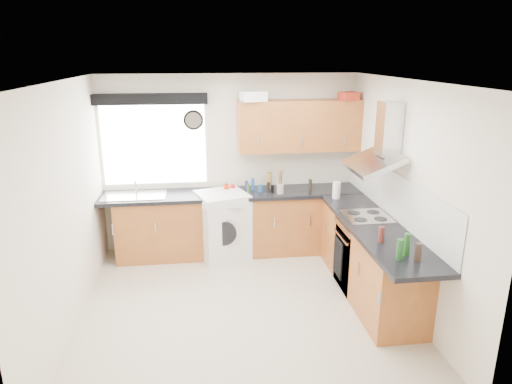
{
  "coord_description": "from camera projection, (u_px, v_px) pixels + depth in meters",
  "views": [
    {
      "loc": [
        -0.43,
        -4.55,
        2.76
      ],
      "look_at": [
        0.25,
        0.85,
        1.1
      ],
      "focal_mm": 32.0,
      "sensor_mm": 36.0,
      "label": 1
    }
  ],
  "objects": [
    {
      "name": "base_cab_corner",
      "position": [
        335.0,
        220.0,
        6.65
      ],
      "size": [
        0.6,
        0.6,
        0.86
      ],
      "primitive_type": "cube",
      "color": "brown",
      "rests_on": "ground_plane"
    },
    {
      "name": "utensil_pot",
      "position": [
        280.0,
        189.0,
        6.25
      ],
      "size": [
        0.12,
        0.12,
        0.14
      ],
      "primitive_type": "cylinder",
      "rotation": [
        0.0,
        0.0,
        0.31
      ],
      "color": "gray",
      "rests_on": "worktop_back"
    },
    {
      "name": "jar_3",
      "position": [
        253.0,
        184.0,
        6.41
      ],
      "size": [
        0.05,
        0.05,
        0.17
      ],
      "primitive_type": "cylinder",
      "color": "navy",
      "rests_on": "worktop_back"
    },
    {
      "name": "jar_4",
      "position": [
        268.0,
        186.0,
        6.48
      ],
      "size": [
        0.05,
        0.05,
        0.1
      ],
      "primitive_type": "cylinder",
      "color": "black",
      "rests_on": "worktop_back"
    },
    {
      "name": "jar_6",
      "position": [
        261.0,
        188.0,
        6.34
      ],
      "size": [
        0.07,
        0.07,
        0.09
      ],
      "primitive_type": "cylinder",
      "color": "navy",
      "rests_on": "worktop_back"
    },
    {
      "name": "window",
      "position": [
        154.0,
        145.0,
        6.3
      ],
      "size": [
        1.4,
        0.02,
        1.1
      ],
      "primitive_type": "cube",
      "color": "white",
      "rests_on": "wall_back"
    },
    {
      "name": "wall_back",
      "position": [
        230.0,
        163.0,
        6.52
      ],
      "size": [
        3.6,
        0.02,
        2.5
      ],
      "primitive_type": "cube",
      "color": "silver",
      "rests_on": "ground_plane"
    },
    {
      "name": "jar_2",
      "position": [
        269.0,
        180.0,
        6.52
      ],
      "size": [
        0.07,
        0.07,
        0.22
      ],
      "primitive_type": "cylinder",
      "color": "olive",
      "rests_on": "worktop_back"
    },
    {
      "name": "base_cab_back",
      "position": [
        226.0,
        225.0,
        6.47
      ],
      "size": [
        3.0,
        0.58,
        0.86
      ],
      "primitive_type": "cube",
      "color": "brown",
      "rests_on": "ground_plane"
    },
    {
      "name": "hob_plate",
      "position": [
        367.0,
        216.0,
        5.37
      ],
      "size": [
        0.52,
        0.52,
        0.01
      ],
      "primitive_type": "cube",
      "color": "#BCBCBC",
      "rests_on": "worktop_right"
    },
    {
      "name": "tomato_cluster",
      "position": [
        228.0,
        187.0,
        6.46
      ],
      "size": [
        0.21,
        0.21,
        0.07
      ],
      "primitive_type": null,
      "rotation": [
        0.0,
        0.0,
        -0.34
      ],
      "color": "#C12002",
      "rests_on": "worktop_back"
    },
    {
      "name": "ceiling",
      "position": [
        242.0,
        81.0,
        4.44
      ],
      "size": [
        3.6,
        3.6,
        0.02
      ],
      "primitive_type": "cube",
      "color": "white",
      "rests_on": "wall_back"
    },
    {
      "name": "worktop_back",
      "position": [
        232.0,
        194.0,
        6.34
      ],
      "size": [
        3.6,
        0.62,
        0.05
      ],
      "primitive_type": "cube",
      "color": "black",
      "rests_on": "base_cab_back"
    },
    {
      "name": "extractor_hood",
      "position": [
        381.0,
        145.0,
        5.13
      ],
      "size": [
        0.52,
        0.78,
        0.66
      ],
      "primitive_type": null,
      "color": "#BCBCBC",
      "rests_on": "wall_right"
    },
    {
      "name": "jar_7",
      "position": [
        246.0,
        186.0,
        6.4
      ],
      "size": [
        0.05,
        0.05,
        0.14
      ],
      "primitive_type": "cylinder",
      "color": "navy",
      "rests_on": "worktop_back"
    },
    {
      "name": "bottle_3",
      "position": [
        381.0,
        234.0,
        4.64
      ],
      "size": [
        0.06,
        0.06,
        0.17
      ],
      "primitive_type": "cylinder",
      "color": "#53221D",
      "rests_on": "worktop_right"
    },
    {
      "name": "wall_left",
      "position": [
        65.0,
        210.0,
        4.59
      ],
      "size": [
        0.02,
        3.6,
        2.5
      ],
      "primitive_type": "cube",
      "color": "silver",
      "rests_on": "ground_plane"
    },
    {
      "name": "kitchen_roll",
      "position": [
        336.0,
        190.0,
        6.03
      ],
      "size": [
        0.13,
        0.13,
        0.22
      ],
      "primitive_type": "cylinder",
      "rotation": [
        0.0,
        0.0,
        -0.32
      ],
      "color": "white",
      "rests_on": "worktop_right"
    },
    {
      "name": "upper_cabinets",
      "position": [
        299.0,
        126.0,
        6.31
      ],
      "size": [
        1.7,
        0.35,
        0.7
      ],
      "primitive_type": "cube",
      "color": "brown",
      "rests_on": "wall_back"
    },
    {
      "name": "ground_plane",
      "position": [
        244.0,
        307.0,
        5.17
      ],
      "size": [
        3.6,
        3.6,
        0.0
      ],
      "primitive_type": "plane",
      "color": "beige"
    },
    {
      "name": "washing_machine",
      "position": [
        223.0,
        225.0,
        6.35
      ],
      "size": [
        0.8,
        0.78,
        0.93
      ],
      "primitive_type": "cube",
      "rotation": [
        0.0,
        0.0,
        0.32
      ],
      "color": "white",
      "rests_on": "ground_plane"
    },
    {
      "name": "bottle_1",
      "position": [
        400.0,
        250.0,
        4.24
      ],
      "size": [
        0.06,
        0.06,
        0.2
      ],
      "primitive_type": "cylinder",
      "color": "#1B4D1F",
      "rests_on": "worktop_right"
    },
    {
      "name": "wall_clock",
      "position": [
        193.0,
        120.0,
        6.26
      ],
      "size": [
        0.28,
        0.04,
        0.28
      ],
      "primitive_type": "cylinder",
      "rotation": [
        1.57,
        0.0,
        0.0
      ],
      "color": "black",
      "rests_on": "wall_back"
    },
    {
      "name": "wall_right",
      "position": [
        405.0,
        196.0,
        5.03
      ],
      "size": [
        0.02,
        3.6,
        2.5
      ],
      "primitive_type": "cube",
      "color": "silver",
      "rests_on": "ground_plane"
    },
    {
      "name": "jar_5",
      "position": [
        272.0,
        189.0,
        6.3
      ],
      "size": [
        0.04,
        0.04,
        0.11
      ],
      "primitive_type": "cylinder",
      "color": "black",
      "rests_on": "worktop_back"
    },
    {
      "name": "casserole",
      "position": [
        253.0,
        96.0,
        6.01
      ],
      "size": [
        0.36,
        0.3,
        0.13
      ],
      "primitive_type": "cube",
      "rotation": [
        0.0,
        0.0,
        0.23
      ],
      "color": "white",
      "rests_on": "upper_cabinets"
    },
    {
      "name": "window_blind",
      "position": [
        151.0,
        99.0,
        6.03
      ],
      "size": [
        1.5,
        0.18,
        0.14
      ],
      "primitive_type": "cube",
      "color": "black",
      "rests_on": "wall_back"
    },
    {
      "name": "base_cab_right",
      "position": [
        369.0,
        260.0,
        5.37
      ],
      "size": [
        0.58,
        2.1,
        0.86
      ],
      "primitive_type": "cube",
      "color": "brown",
      "rests_on": "ground_plane"
    },
    {
      "name": "bottle_2",
      "position": [
        407.0,
        245.0,
        4.32
      ],
      "size": [
        0.06,
        0.06,
        0.22
      ],
      "primitive_type": "cylinder",
      "color": "#1D521E",
      "rests_on": "worktop_right"
    },
    {
      "name": "jar_1",
      "position": [
        248.0,
        189.0,
        6.21
      ],
      "size": [
        0.04,
        0.04,
        0.15
      ],
      "primitive_type": "cylinder",
      "color": "#21491A",
      "rests_on": "worktop_back"
    },
    {
      "name": "bottle_0",
      "position": [
        418.0,
        252.0,
        4.22
      ],
      "size": [
        0.06,
        0.06,
        0.17
      ],
      "primitive_type": "cylinder",
      "color": "#31241B",
      "rests_on": "worktop_right"
    },
    {
      "name": "splashback",
      "position": [
        392.0,
        194.0,
        5.33
      ],
      "size": [
        0.01,
        3.0,
        0.54
      ],
      "primitive_type": "cube",
      "color": "white",
      "rests_on": "wall_right"
    },
    {
      "name": "oven",
      "position": [
        364.0,
        255.0,
        5.51
      ],
      "size": [
        0.56,
        0.58,
        0.85
      ],
      "primitive_type": "cube",
      "color": "black",
      "rests_on": "ground_plane"
    },
    {
      "name": "wall_front",
      "position": [
        268.0,
        285.0,
        3.1
      ],
      "size": [
        3.6,
        0.02,
        2.5
      ],
      "primitive_type": "cube",
      "color": "silver",
      "rests_on": "ground_plane"
    },
    {
      "name": "jar_0",
      "position": [
        310.0,
        185.0,
        6.38
      ],
      "size": [
        0.05,
        0.05,
        0.16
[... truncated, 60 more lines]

